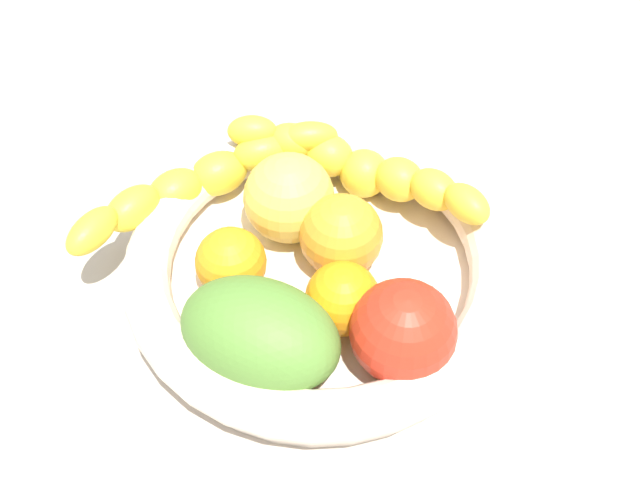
{
  "coord_description": "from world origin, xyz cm",
  "views": [
    {
      "loc": [
        32.35,
        -11.86,
        49.02
      ],
      "look_at": [
        0.0,
        0.0,
        7.81
      ],
      "focal_mm": 39.86,
      "sensor_mm": 36.0,
      "label": 1
    }
  ],
  "objects_px": {
    "mango_green": "(260,334)",
    "fruit_bowl": "(320,266)",
    "orange_front": "(341,235)",
    "apple_yellow": "(289,198)",
    "orange_mid_left": "(231,262)",
    "tomato_red": "(403,331)",
    "orange_mid_right": "(346,297)",
    "banana_draped_left": "(200,181)",
    "banana_draped_right": "(361,168)"
  },
  "relations": [
    {
      "from": "apple_yellow",
      "to": "orange_mid_right",
      "type": "bearing_deg",
      "value": 5.54
    },
    {
      "from": "mango_green",
      "to": "banana_draped_left",
      "type": "bearing_deg",
      "value": -179.22
    },
    {
      "from": "fruit_bowl",
      "to": "banana_draped_right",
      "type": "bearing_deg",
      "value": 137.95
    },
    {
      "from": "fruit_bowl",
      "to": "banana_draped_left",
      "type": "relative_size",
      "value": 1.24
    },
    {
      "from": "orange_mid_right",
      "to": "fruit_bowl",
      "type": "bearing_deg",
      "value": -176.45
    },
    {
      "from": "orange_front",
      "to": "apple_yellow",
      "type": "distance_m",
      "value": 0.05
    },
    {
      "from": "mango_green",
      "to": "fruit_bowl",
      "type": "bearing_deg",
      "value": 132.54
    },
    {
      "from": "orange_mid_right",
      "to": "apple_yellow",
      "type": "xyz_separation_m",
      "value": [
        -0.1,
        -0.01,
        0.01
      ]
    },
    {
      "from": "banana_draped_left",
      "to": "banana_draped_right",
      "type": "distance_m",
      "value": 0.13
    },
    {
      "from": "orange_mid_right",
      "to": "tomato_red",
      "type": "height_order",
      "value": "tomato_red"
    },
    {
      "from": "banana_draped_left",
      "to": "orange_front",
      "type": "bearing_deg",
      "value": 42.56
    },
    {
      "from": "fruit_bowl",
      "to": "apple_yellow",
      "type": "relative_size",
      "value": 4.12
    },
    {
      "from": "orange_front",
      "to": "orange_mid_right",
      "type": "height_order",
      "value": "orange_front"
    },
    {
      "from": "fruit_bowl",
      "to": "orange_front",
      "type": "distance_m",
      "value": 0.03
    },
    {
      "from": "fruit_bowl",
      "to": "orange_front",
      "type": "xyz_separation_m",
      "value": [
        -0.01,
        0.02,
        0.02
      ]
    },
    {
      "from": "fruit_bowl",
      "to": "mango_green",
      "type": "height_order",
      "value": "mango_green"
    },
    {
      "from": "apple_yellow",
      "to": "orange_mid_left",
      "type": "bearing_deg",
      "value": -56.26
    },
    {
      "from": "fruit_bowl",
      "to": "tomato_red",
      "type": "height_order",
      "value": "tomato_red"
    },
    {
      "from": "banana_draped_right",
      "to": "apple_yellow",
      "type": "distance_m",
      "value": 0.07
    },
    {
      "from": "banana_draped_left",
      "to": "orange_mid_right",
      "type": "distance_m",
      "value": 0.16
    },
    {
      "from": "orange_front",
      "to": "orange_mid_left",
      "type": "xyz_separation_m",
      "value": [
        -0.01,
        -0.09,
        -0.01
      ]
    },
    {
      "from": "orange_mid_left",
      "to": "mango_green",
      "type": "relative_size",
      "value": 0.47
    },
    {
      "from": "tomato_red",
      "to": "banana_draped_left",
      "type": "bearing_deg",
      "value": -154.13
    },
    {
      "from": "banana_draped_left",
      "to": "orange_front",
      "type": "height_order",
      "value": "orange_front"
    },
    {
      "from": "banana_draped_right",
      "to": "apple_yellow",
      "type": "height_order",
      "value": "apple_yellow"
    },
    {
      "from": "banana_draped_left",
      "to": "banana_draped_right",
      "type": "xyz_separation_m",
      "value": [
        0.03,
        0.13,
        0.0
      ]
    },
    {
      "from": "banana_draped_right",
      "to": "tomato_red",
      "type": "distance_m",
      "value": 0.17
    },
    {
      "from": "orange_mid_left",
      "to": "orange_mid_right",
      "type": "bearing_deg",
      "value": 48.93
    },
    {
      "from": "tomato_red",
      "to": "mango_green",
      "type": "bearing_deg",
      "value": -109.89
    },
    {
      "from": "banana_draped_right",
      "to": "apple_yellow",
      "type": "xyz_separation_m",
      "value": [
        0.01,
        -0.07,
        0.0
      ]
    },
    {
      "from": "tomato_red",
      "to": "orange_mid_left",
      "type": "bearing_deg",
      "value": -139.09
    },
    {
      "from": "orange_mid_left",
      "to": "apple_yellow",
      "type": "relative_size",
      "value": 0.74
    },
    {
      "from": "orange_mid_right",
      "to": "banana_draped_left",
      "type": "bearing_deg",
      "value": -154.31
    },
    {
      "from": "banana_draped_left",
      "to": "tomato_red",
      "type": "relative_size",
      "value": 3.28
    },
    {
      "from": "banana_draped_right",
      "to": "mango_green",
      "type": "bearing_deg",
      "value": -44.72
    },
    {
      "from": "orange_mid_right",
      "to": "apple_yellow",
      "type": "bearing_deg",
      "value": -174.46
    },
    {
      "from": "orange_front",
      "to": "orange_mid_right",
      "type": "xyz_separation_m",
      "value": [
        0.05,
        -0.02,
        -0.01
      ]
    },
    {
      "from": "fruit_bowl",
      "to": "mango_green",
      "type": "bearing_deg",
      "value": -47.46
    },
    {
      "from": "orange_mid_left",
      "to": "tomato_red",
      "type": "distance_m",
      "value": 0.14
    },
    {
      "from": "orange_mid_left",
      "to": "orange_mid_right",
      "type": "height_order",
      "value": "same"
    },
    {
      "from": "mango_green",
      "to": "orange_front",
      "type": "bearing_deg",
      "value": 127.65
    },
    {
      "from": "fruit_bowl",
      "to": "orange_front",
      "type": "relative_size",
      "value": 4.62
    },
    {
      "from": "banana_draped_left",
      "to": "orange_mid_right",
      "type": "xyz_separation_m",
      "value": [
        0.15,
        0.07,
        -0.01
      ]
    },
    {
      "from": "fruit_bowl",
      "to": "orange_mid_right",
      "type": "xyz_separation_m",
      "value": [
        0.05,
        0.0,
        0.02
      ]
    },
    {
      "from": "tomato_red",
      "to": "apple_yellow",
      "type": "xyz_separation_m",
      "value": [
        -0.15,
        -0.03,
        -0.0
      ]
    },
    {
      "from": "orange_mid_right",
      "to": "mango_green",
      "type": "xyz_separation_m",
      "value": [
        0.01,
        -0.07,
        0.01
      ]
    },
    {
      "from": "banana_draped_right",
      "to": "apple_yellow",
      "type": "relative_size",
      "value": 2.48
    },
    {
      "from": "mango_green",
      "to": "apple_yellow",
      "type": "relative_size",
      "value": 1.58
    },
    {
      "from": "banana_draped_left",
      "to": "apple_yellow",
      "type": "relative_size",
      "value": 3.31
    },
    {
      "from": "banana_draped_left",
      "to": "orange_front",
      "type": "distance_m",
      "value": 0.13
    }
  ]
}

